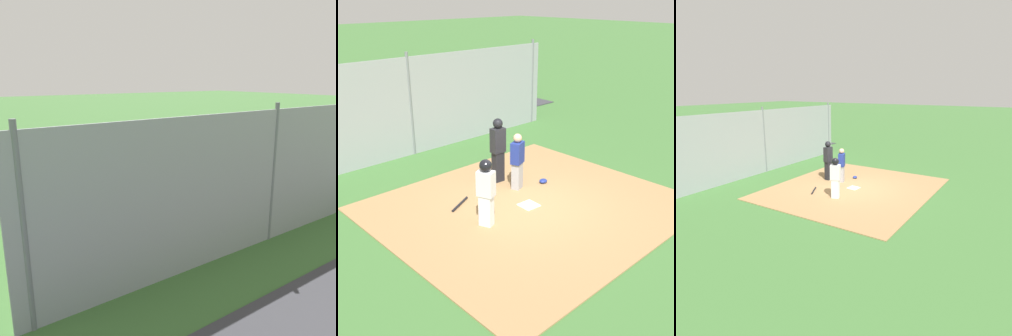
{
  "view_description": "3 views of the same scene",
  "coord_description": "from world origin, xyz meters",
  "views": [
    {
      "loc": [
        -6.86,
        -10.61,
        3.91
      ],
      "look_at": [
        0.49,
        -0.4,
        0.73
      ],
      "focal_mm": 38.65,
      "sensor_mm": 36.0,
      "label": 1
    },
    {
      "loc": [
        7.11,
        6.69,
        5.03
      ],
      "look_at": [
        0.1,
        -0.73,
        0.87
      ],
      "focal_mm": 46.0,
      "sensor_mm": 36.0,
      "label": 2
    },
    {
      "loc": [
        10.86,
        6.36,
        4.24
      ],
      "look_at": [
        -0.05,
        -0.53,
        0.85
      ],
      "focal_mm": 32.44,
      "sensor_mm": 36.0,
      "label": 3
    }
  ],
  "objects": [
    {
      "name": "dirt_infield",
      "position": [
        0.0,
        0.0,
        0.01
      ],
      "size": [
        7.2,
        6.4,
        0.03
      ],
      "primitive_type": "cube",
      "color": "#9E774C",
      "rests_on": "ground_plane"
    },
    {
      "name": "ground_plane",
      "position": [
        0.0,
        0.0,
        0.0
      ],
      "size": [
        140.0,
        140.0,
        0.0
      ],
      "primitive_type": "plane",
      "color": "#3D6B33"
    },
    {
      "name": "umpire",
      "position": [
        -0.48,
        -1.68,
        1.01
      ],
      "size": [
        0.4,
        0.29,
        1.85
      ],
      "rotation": [
        0.0,
        0.0,
        1.49
      ],
      "color": "black",
      "rests_on": "dirt_infield"
    },
    {
      "name": "runner",
      "position": [
        1.42,
        -0.0,
        0.95
      ],
      "size": [
        0.38,
        0.45,
        1.62
      ],
      "rotation": [
        0.0,
        0.0,
        3.52
      ],
      "color": "silver",
      "rests_on": "dirt_infield"
    },
    {
      "name": "baseball_bat",
      "position": [
        1.26,
        -1.22,
        0.06
      ],
      "size": [
        0.76,
        0.42,
        0.06
      ],
      "primitive_type": "cylinder",
      "rotation": [
        0.0,
        1.57,
        3.6
      ],
      "color": "black",
      "rests_on": "dirt_infield"
    },
    {
      "name": "catcher",
      "position": [
        -0.53,
        -0.96,
        0.84
      ],
      "size": [
        0.45,
        0.38,
        1.57
      ],
      "rotation": [
        0.0,
        0.0,
        1.94
      ],
      "color": "#9E9EA3",
      "rests_on": "dirt_infield"
    },
    {
      "name": "catcher_mask",
      "position": [
        -1.31,
        -0.69,
        0.09
      ],
      "size": [
        0.24,
        0.2,
        0.12
      ],
      "primitive_type": "ellipsoid",
      "color": "navy",
      "rests_on": "dirt_infield"
    },
    {
      "name": "backstop_fence",
      "position": [
        0.0,
        -5.34,
        1.6
      ],
      "size": [
        12.0,
        0.1,
        3.35
      ],
      "color": "#93999E",
      "rests_on": "ground_plane"
    },
    {
      "name": "home_plate",
      "position": [
        0.0,
        0.0,
        0.04
      ],
      "size": [
        0.47,
        0.47,
        0.02
      ],
      "primitive_type": "cube",
      "rotation": [
        0.0,
        0.0,
        -0.06
      ],
      "color": "white",
      "rests_on": "dirt_infield"
    }
  ]
}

